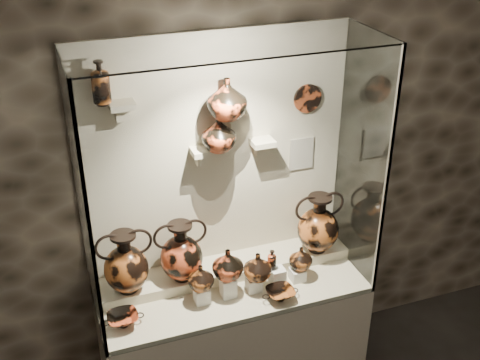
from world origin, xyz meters
name	(u,v)px	position (x,y,z in m)	size (l,w,h in m)	color
wall_back	(215,159)	(0.00, 2.50, 1.60)	(5.00, 0.02, 3.20)	black
plinth	(233,340)	(0.00, 2.18, 0.40)	(1.70, 0.60, 0.80)	#BCB398
front_tier	(233,290)	(0.00, 2.18, 0.82)	(1.68, 0.58, 0.03)	#C3B697
rear_tier	(224,270)	(0.00, 2.35, 0.85)	(1.70, 0.25, 0.10)	#C3B697
back_panel	(215,159)	(0.00, 2.50, 1.60)	(1.70, 0.03, 1.60)	#BCB398
glass_front	(251,206)	(0.00, 1.88, 1.60)	(1.70, 0.01, 1.60)	white
glass_left	(82,207)	(-0.85, 2.18, 1.60)	(0.01, 0.60, 1.60)	white
glass_right	(362,159)	(0.85, 2.18, 1.60)	(0.01, 0.60, 1.60)	white
glass_top	(231,44)	(0.00, 2.18, 2.40)	(1.70, 0.60, 0.01)	white
frame_post_left	(91,235)	(-0.84, 1.89, 1.60)	(0.02, 0.02, 1.60)	gray
frame_post_right	(387,180)	(0.84, 1.89, 1.60)	(0.02, 0.02, 1.60)	gray
pedestal_a	(202,295)	(-0.22, 2.13, 0.88)	(0.09, 0.09, 0.10)	silver
pedestal_b	(228,287)	(-0.05, 2.13, 0.90)	(0.09, 0.09, 0.13)	silver
pedestal_c	(254,283)	(0.12, 2.13, 0.88)	(0.09, 0.09, 0.09)	silver
pedestal_d	(277,276)	(0.28, 2.13, 0.89)	(0.09, 0.09, 0.12)	silver
pedestal_e	(297,274)	(0.42, 2.13, 0.87)	(0.09, 0.09, 0.08)	silver
bracket_ul	(122,105)	(-0.55, 2.42, 2.05)	(0.14, 0.12, 0.04)	#BCB398
bracket_ca	(203,151)	(-0.10, 2.42, 1.70)	(0.14, 0.12, 0.04)	#BCB398
bracket_cb	(235,116)	(0.10, 2.42, 1.90)	(0.10, 0.12, 0.04)	#BCB398
bracket_cc	(262,142)	(0.28, 2.42, 1.70)	(0.14, 0.12, 0.04)	#BCB398
amphora_left	(126,262)	(-0.64, 2.31, 1.10)	(0.33, 0.33, 0.41)	#9F4E1E
amphora_mid	(181,251)	(-0.29, 2.31, 1.10)	(0.32, 0.32, 0.40)	#C64723
amphora_right	(318,223)	(0.64, 2.30, 1.11)	(0.33, 0.33, 0.42)	#9F4E1E
jug_a	(201,277)	(-0.22, 2.13, 1.01)	(0.16, 0.16, 0.17)	#9F4E1E
jug_b	(228,264)	(-0.05, 2.14, 1.06)	(0.19, 0.19, 0.20)	#C64723
jug_c	(258,266)	(0.14, 2.11, 1.01)	(0.18, 0.18, 0.19)	#9F4E1E
jug_e	(301,258)	(0.44, 2.14, 0.99)	(0.15, 0.15, 0.16)	#9F4E1E
lekythos_small	(272,258)	(0.25, 2.15, 1.03)	(0.07, 0.07, 0.15)	#C64723
kylix_left	(123,319)	(-0.71, 2.08, 0.88)	(0.23, 0.20, 0.09)	#C64723
kylix_right	(280,293)	(0.24, 1.98, 0.87)	(0.22, 0.19, 0.09)	#9F4E1E
lekythos_tall	(100,81)	(-0.65, 2.42, 2.20)	(0.11, 0.11, 0.27)	#9F4E1E
ovoid_vase_a	(219,134)	(-0.02, 2.37, 1.82)	(0.20, 0.20, 0.21)	#C64723
ovoid_vase_b	(227,99)	(0.03, 2.35, 2.04)	(0.23, 0.23, 0.24)	#C64723
wall_plate	(307,98)	(0.59, 2.47, 1.93)	(0.18, 0.18, 0.02)	#913B1C
info_placard	(301,154)	(0.58, 2.47, 1.55)	(0.16, 0.01, 0.22)	beige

